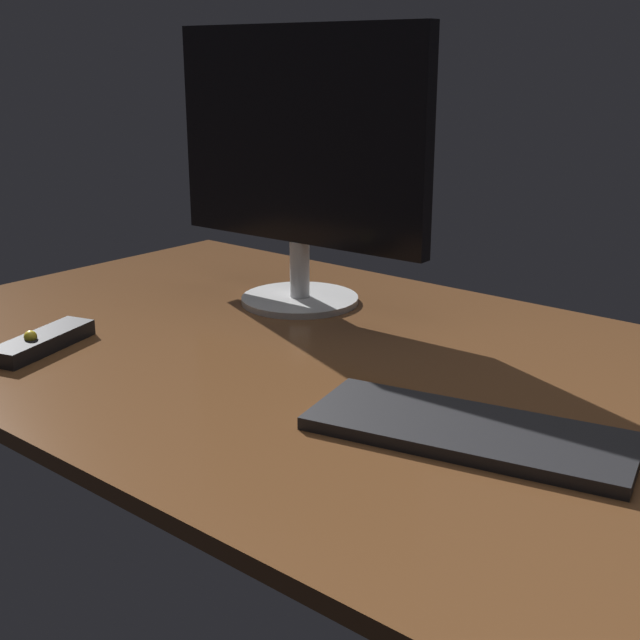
# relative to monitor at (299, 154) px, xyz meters

# --- Properties ---
(desk) EXTENTS (1.40, 0.84, 0.02)m
(desk) POSITION_rel_monitor_xyz_m (0.21, -0.17, -0.26)
(desk) COLOR brown
(desk) RESTS_ON ground
(monitor) EXTENTS (0.48, 0.20, 0.45)m
(monitor) POSITION_rel_monitor_xyz_m (0.00, 0.00, 0.00)
(monitor) COLOR #BBBBBB
(monitor) RESTS_ON desk
(keyboard) EXTENTS (0.37, 0.21, 0.01)m
(keyboard) POSITION_rel_monitor_xyz_m (0.49, -0.28, -0.24)
(keyboard) COLOR black
(keyboard) RESTS_ON desk
(media_remote) EXTENTS (0.10, 0.18, 0.03)m
(media_remote) POSITION_rel_monitor_xyz_m (-0.12, -0.41, -0.24)
(media_remote) COLOR black
(media_remote) RESTS_ON desk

